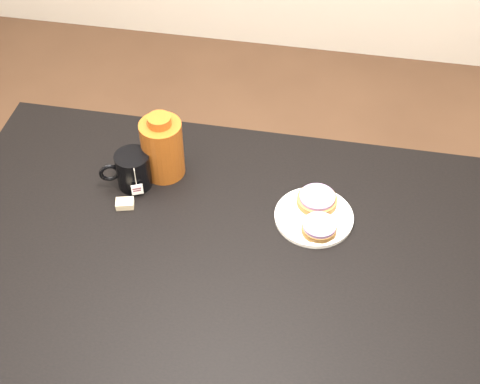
{
  "coord_description": "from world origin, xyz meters",
  "views": [
    {
      "loc": [
        0.23,
        -0.98,
        2.01
      ],
      "look_at": [
        0.03,
        0.15,
        0.81
      ],
      "focal_mm": 50.0,
      "sensor_mm": 36.0,
      "label": 1
    }
  ],
  "objects_px": {
    "table": "(219,272)",
    "bagel_package": "(162,148)",
    "bagel_back": "(317,200)",
    "bagel_front": "(319,227)",
    "plate": "(314,216)",
    "mug": "(133,170)",
    "teabag_pouch": "(125,204)"
  },
  "relations": [
    {
      "from": "bagel_package",
      "to": "teabag_pouch",
      "type": "bearing_deg",
      "value": -115.41
    },
    {
      "from": "bagel_package",
      "to": "table",
      "type": "bearing_deg",
      "value": -51.02
    },
    {
      "from": "bagel_back",
      "to": "teabag_pouch",
      "type": "bearing_deg",
      "value": -169.51
    },
    {
      "from": "plate",
      "to": "bagel_front",
      "type": "distance_m",
      "value": 0.05
    },
    {
      "from": "table",
      "to": "bagel_package",
      "type": "xyz_separation_m",
      "value": [
        -0.2,
        0.24,
        0.17
      ]
    },
    {
      "from": "bagel_front",
      "to": "mug",
      "type": "xyz_separation_m",
      "value": [
        -0.49,
        0.09,
        0.03
      ]
    },
    {
      "from": "bagel_front",
      "to": "mug",
      "type": "distance_m",
      "value": 0.5
    },
    {
      "from": "table",
      "to": "bagel_front",
      "type": "height_order",
      "value": "bagel_front"
    },
    {
      "from": "mug",
      "to": "teabag_pouch",
      "type": "xyz_separation_m",
      "value": [
        -0.0,
        -0.08,
        -0.04
      ]
    },
    {
      "from": "table",
      "to": "bagel_back",
      "type": "bearing_deg",
      "value": 40.99
    },
    {
      "from": "plate",
      "to": "mug",
      "type": "distance_m",
      "value": 0.48
    },
    {
      "from": "mug",
      "to": "teabag_pouch",
      "type": "distance_m",
      "value": 0.09
    },
    {
      "from": "bagel_package",
      "to": "plate",
      "type": "bearing_deg",
      "value": -13.19
    },
    {
      "from": "table",
      "to": "bagel_front",
      "type": "distance_m",
      "value": 0.27
    },
    {
      "from": "plate",
      "to": "teabag_pouch",
      "type": "distance_m",
      "value": 0.48
    },
    {
      "from": "bagel_back",
      "to": "bagel_front",
      "type": "relative_size",
      "value": 1.31
    },
    {
      "from": "bagel_back",
      "to": "teabag_pouch",
      "type": "xyz_separation_m",
      "value": [
        -0.48,
        -0.09,
        -0.01
      ]
    },
    {
      "from": "plate",
      "to": "bagel_front",
      "type": "relative_size",
      "value": 2.01
    },
    {
      "from": "plate",
      "to": "mug",
      "type": "relative_size",
      "value": 1.39
    },
    {
      "from": "mug",
      "to": "teabag_pouch",
      "type": "height_order",
      "value": "mug"
    },
    {
      "from": "bagel_back",
      "to": "bagel_package",
      "type": "relative_size",
      "value": 0.68
    },
    {
      "from": "plate",
      "to": "mug",
      "type": "height_order",
      "value": "mug"
    },
    {
      "from": "table",
      "to": "plate",
      "type": "relative_size",
      "value": 7.09
    },
    {
      "from": "plate",
      "to": "bagel_package",
      "type": "bearing_deg",
      "value": 166.81
    },
    {
      "from": "bagel_back",
      "to": "mug",
      "type": "bearing_deg",
      "value": -179.11
    },
    {
      "from": "bagel_package",
      "to": "bagel_back",
      "type": "bearing_deg",
      "value": -7.28
    },
    {
      "from": "teabag_pouch",
      "to": "bagel_package",
      "type": "xyz_separation_m",
      "value": [
        0.07,
        0.14,
        0.08
      ]
    },
    {
      "from": "mug",
      "to": "bagel_front",
      "type": "bearing_deg",
      "value": -34.55
    },
    {
      "from": "table",
      "to": "teabag_pouch",
      "type": "relative_size",
      "value": 31.11
    },
    {
      "from": "mug",
      "to": "table",
      "type": "bearing_deg",
      "value": -59.47
    },
    {
      "from": "bagel_package",
      "to": "bagel_front",
      "type": "bearing_deg",
      "value": -18.77
    },
    {
      "from": "mug",
      "to": "bagel_back",
      "type": "bearing_deg",
      "value": -23.88
    }
  ]
}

